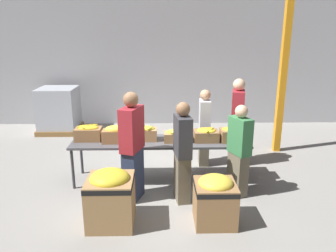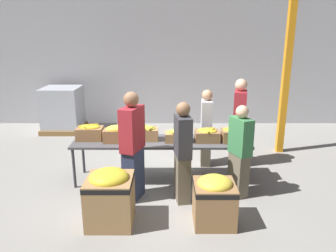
{
  "view_description": "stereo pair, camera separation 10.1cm",
  "coord_description": "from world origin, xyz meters",
  "px_view_note": "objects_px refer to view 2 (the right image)",
  "views": [
    {
      "loc": [
        0.02,
        -5.6,
        2.65
      ],
      "look_at": [
        0.14,
        0.17,
        0.99
      ],
      "focal_mm": 35.0,
      "sensor_mm": 36.0,
      "label": 1
    },
    {
      "loc": [
        0.12,
        -5.6,
        2.65
      ],
      "look_at": [
        0.14,
        0.17,
        0.99
      ],
      "focal_mm": 35.0,
      "sensor_mm": 36.0,
      "label": 2
    }
  ],
  "objects_px": {
    "donation_bin_1": "(213,198)",
    "banana_box_4": "(206,135)",
    "volunteer_1": "(131,147)",
    "volunteer_3": "(238,152)",
    "support_pillar": "(286,63)",
    "banana_box_1": "(116,134)",
    "donation_bin_0": "(109,195)",
    "banana_box_2": "(145,133)",
    "volunteer_2": "(238,123)",
    "banana_box_0": "(89,132)",
    "pallet_stack_0": "(61,110)",
    "volunteer_0": "(205,128)",
    "sorting_table": "(160,143)",
    "banana_box_5": "(234,134)",
    "banana_box_3": "(177,135)",
    "volunteer_4": "(181,153)"
  },
  "relations": [
    {
      "from": "donation_bin_0",
      "to": "support_pillar",
      "type": "height_order",
      "value": "support_pillar"
    },
    {
      "from": "banana_box_2",
      "to": "volunteer_2",
      "type": "height_order",
      "value": "volunteer_2"
    },
    {
      "from": "sorting_table",
      "to": "banana_box_5",
      "type": "bearing_deg",
      "value": -2.45
    },
    {
      "from": "banana_box_4",
      "to": "volunteer_0",
      "type": "relative_size",
      "value": 0.28
    },
    {
      "from": "banana_box_0",
      "to": "banana_box_1",
      "type": "bearing_deg",
      "value": -15.19
    },
    {
      "from": "banana_box_5",
      "to": "volunteer_3",
      "type": "bearing_deg",
      "value": -92.41
    },
    {
      "from": "volunteer_3",
      "to": "banana_box_1",
      "type": "bearing_deg",
      "value": 53.13
    },
    {
      "from": "banana_box_0",
      "to": "volunteer_1",
      "type": "relative_size",
      "value": 0.26
    },
    {
      "from": "banana_box_1",
      "to": "donation_bin_0",
      "type": "bearing_deg",
      "value": -86.33
    },
    {
      "from": "volunteer_2",
      "to": "banana_box_5",
      "type": "bearing_deg",
      "value": -3.72
    },
    {
      "from": "sorting_table",
      "to": "donation_bin_0",
      "type": "height_order",
      "value": "donation_bin_0"
    },
    {
      "from": "donation_bin_1",
      "to": "banana_box_4",
      "type": "bearing_deg",
      "value": 88.11
    },
    {
      "from": "banana_box_4",
      "to": "pallet_stack_0",
      "type": "height_order",
      "value": "pallet_stack_0"
    },
    {
      "from": "sorting_table",
      "to": "volunteer_0",
      "type": "height_order",
      "value": "volunteer_0"
    },
    {
      "from": "sorting_table",
      "to": "banana_box_1",
      "type": "xyz_separation_m",
      "value": [
        -0.79,
        -0.07,
        0.2
      ]
    },
    {
      "from": "banana_box_5",
      "to": "donation_bin_1",
      "type": "xyz_separation_m",
      "value": [
        -0.54,
        -1.38,
        -0.52
      ]
    },
    {
      "from": "banana_box_3",
      "to": "pallet_stack_0",
      "type": "distance_m",
      "value": 4.44
    },
    {
      "from": "support_pillar",
      "to": "donation_bin_1",
      "type": "bearing_deg",
      "value": -122.93
    },
    {
      "from": "support_pillar",
      "to": "volunteer_3",
      "type": "bearing_deg",
      "value": -123.54
    },
    {
      "from": "donation_bin_1",
      "to": "support_pillar",
      "type": "distance_m",
      "value": 3.85
    },
    {
      "from": "banana_box_5",
      "to": "pallet_stack_0",
      "type": "relative_size",
      "value": 0.38
    },
    {
      "from": "banana_box_1",
      "to": "volunteer_0",
      "type": "xyz_separation_m",
      "value": [
        1.68,
        0.82,
        -0.14
      ]
    },
    {
      "from": "sorting_table",
      "to": "donation_bin_0",
      "type": "relative_size",
      "value": 3.86
    },
    {
      "from": "banana_box_1",
      "to": "volunteer_1",
      "type": "distance_m",
      "value": 0.7
    },
    {
      "from": "banana_box_2",
      "to": "pallet_stack_0",
      "type": "xyz_separation_m",
      "value": [
        -2.5,
        3.11,
        -0.31
      ]
    },
    {
      "from": "volunteer_3",
      "to": "volunteer_4",
      "type": "xyz_separation_m",
      "value": [
        -0.94,
        -0.18,
        0.04
      ]
    },
    {
      "from": "banana_box_2",
      "to": "banana_box_3",
      "type": "bearing_deg",
      "value": -9.12
    },
    {
      "from": "donation_bin_1",
      "to": "volunteer_2",
      "type": "bearing_deg",
      "value": 70.5
    },
    {
      "from": "donation_bin_1",
      "to": "support_pillar",
      "type": "relative_size",
      "value": 0.18
    },
    {
      "from": "banana_box_2",
      "to": "banana_box_5",
      "type": "distance_m",
      "value": 1.58
    },
    {
      "from": "volunteer_1",
      "to": "volunteer_2",
      "type": "relative_size",
      "value": 1.0
    },
    {
      "from": "banana_box_0",
      "to": "pallet_stack_0",
      "type": "relative_size",
      "value": 0.38
    },
    {
      "from": "banana_box_2",
      "to": "volunteer_2",
      "type": "relative_size",
      "value": 0.23
    },
    {
      "from": "banana_box_3",
      "to": "donation_bin_0",
      "type": "xyz_separation_m",
      "value": [
        -1.0,
        -1.38,
        -0.45
      ]
    },
    {
      "from": "volunteer_1",
      "to": "pallet_stack_0",
      "type": "height_order",
      "value": "volunteer_1"
    },
    {
      "from": "banana_box_4",
      "to": "pallet_stack_0",
      "type": "xyz_separation_m",
      "value": [
        -3.59,
        3.18,
        -0.29
      ]
    },
    {
      "from": "volunteer_1",
      "to": "donation_bin_1",
      "type": "height_order",
      "value": "volunteer_1"
    },
    {
      "from": "donation_bin_1",
      "to": "support_pillar",
      "type": "bearing_deg",
      "value": 57.07
    },
    {
      "from": "volunteer_0",
      "to": "volunteer_2",
      "type": "xyz_separation_m",
      "value": [
        0.66,
        0.02,
        0.11
      ]
    },
    {
      "from": "banana_box_2",
      "to": "volunteer_1",
      "type": "bearing_deg",
      "value": -103.76
    },
    {
      "from": "banana_box_4",
      "to": "donation_bin_0",
      "type": "bearing_deg",
      "value": -137.34
    },
    {
      "from": "banana_box_1",
      "to": "donation_bin_0",
      "type": "height_order",
      "value": "banana_box_1"
    },
    {
      "from": "banana_box_5",
      "to": "volunteer_1",
      "type": "distance_m",
      "value": 1.87
    },
    {
      "from": "banana_box_0",
      "to": "donation_bin_1",
      "type": "xyz_separation_m",
      "value": [
        2.07,
        -1.5,
        -0.53
      ]
    },
    {
      "from": "banana_box_4",
      "to": "donation_bin_0",
      "type": "distance_m",
      "value": 2.12
    },
    {
      "from": "volunteer_1",
      "to": "pallet_stack_0",
      "type": "relative_size",
      "value": 1.47
    },
    {
      "from": "volunteer_4",
      "to": "banana_box_4",
      "type": "bearing_deg",
      "value": -41.02
    },
    {
      "from": "banana_box_1",
      "to": "donation_bin_0",
      "type": "xyz_separation_m",
      "value": [
        0.09,
        -1.36,
        -0.49
      ]
    },
    {
      "from": "banana_box_1",
      "to": "donation_bin_0",
      "type": "relative_size",
      "value": 0.57
    },
    {
      "from": "volunteer_1",
      "to": "volunteer_3",
      "type": "bearing_deg",
      "value": -67.6
    }
  ]
}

